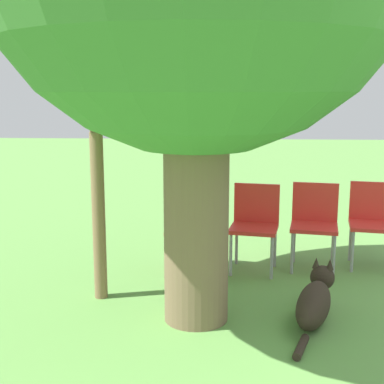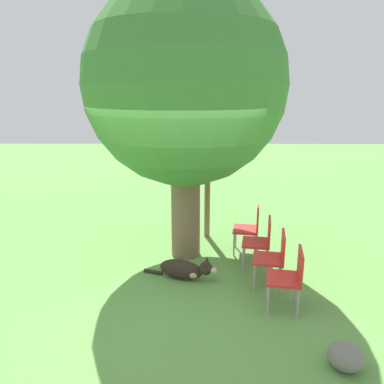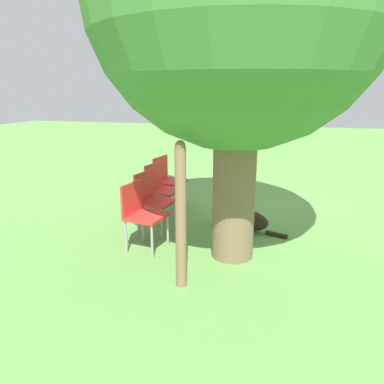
# 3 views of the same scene
# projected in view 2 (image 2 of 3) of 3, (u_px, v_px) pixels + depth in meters

# --- Properties ---
(ground_plane) EXTENTS (30.00, 30.00, 0.00)m
(ground_plane) POSITION_uv_depth(u_px,v_px,m) (172.00, 292.00, 5.24)
(ground_plane) COLOR #609947
(oak_tree) EXTENTS (3.11, 3.11, 4.36)m
(oak_tree) POSITION_uv_depth(u_px,v_px,m) (185.00, 86.00, 5.72)
(oak_tree) COLOR #7A6047
(oak_tree) RESTS_ON ground_plane
(dog) EXTENTS (1.11, 0.48, 0.39)m
(dog) POSITION_uv_depth(u_px,v_px,m) (185.00, 270.00, 5.54)
(dog) COLOR #2D231C
(dog) RESTS_ON ground_plane
(fence_post) EXTENTS (0.11, 0.11, 1.45)m
(fence_post) POSITION_uv_depth(u_px,v_px,m) (207.00, 200.00, 7.04)
(fence_post) COLOR #846647
(fence_post) RESTS_ON ground_plane
(red_chair_0) EXTENTS (0.49, 0.51, 0.82)m
(red_chair_0) POSITION_uv_depth(u_px,v_px,m) (290.00, 275.00, 4.70)
(red_chair_0) COLOR red
(red_chair_0) RESTS_ON ground_plane
(red_chair_1) EXTENTS (0.49, 0.51, 0.82)m
(red_chair_1) POSITION_uv_depth(u_px,v_px,m) (274.00, 255.00, 5.26)
(red_chair_1) COLOR red
(red_chair_1) RESTS_ON ground_plane
(red_chair_2) EXTENTS (0.49, 0.51, 0.82)m
(red_chair_2) POSITION_uv_depth(u_px,v_px,m) (261.00, 240.00, 5.82)
(red_chair_2) COLOR red
(red_chair_2) RESTS_ON ground_plane
(red_chair_3) EXTENTS (0.49, 0.51, 0.82)m
(red_chair_3) POSITION_uv_depth(u_px,v_px,m) (250.00, 226.00, 6.38)
(red_chair_3) COLOR red
(red_chair_3) RESTS_ON ground_plane
(garden_rock) EXTENTS (0.36, 0.36, 0.26)m
(garden_rock) POSITION_uv_depth(u_px,v_px,m) (346.00, 356.00, 3.77)
(garden_rock) COLOR slate
(garden_rock) RESTS_ON ground_plane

